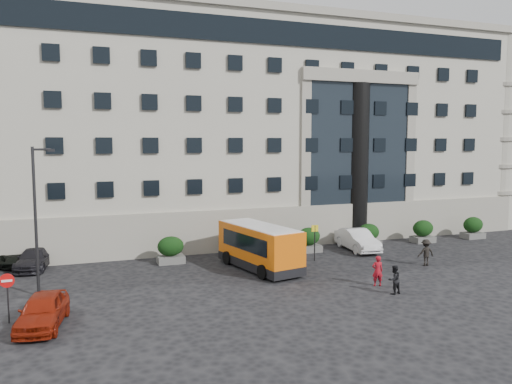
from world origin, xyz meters
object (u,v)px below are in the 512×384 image
Objects in this scene: hedge_c at (309,240)px; parked_car_c at (34,258)px; hedge_a at (171,250)px; parked_car_a at (43,311)px; minibus at (259,245)px; pedestrian_a at (377,271)px; street_lamp at (37,215)px; hedge_e at (423,231)px; pedestrian_c at (426,252)px; no_entry_sign at (7,288)px; white_taxi at (357,240)px; pedestrian_b at (394,280)px; bus_stop_sign at (315,236)px; hedge_b at (243,244)px; hedge_f at (473,228)px; parked_car_d at (20,253)px; hedge_d at (368,235)px.

hedge_c reaches higher than parked_car_c.
hedge_a is 0.42× the size of parked_car_a.
minibus is 7.78m from pedestrian_a.
street_lamp is (-18.34, -4.80, 3.44)m from hedge_c.
hedge_e is 8.08m from pedestrian_c.
no_entry_sign is 24.49m from white_taxi.
no_entry_sign is (-9.00, -8.84, 0.72)m from hedge_a.
pedestrian_b reaches higher than parked_car_c.
hedge_a is 0.25× the size of minibus.
bus_stop_sign is at bearing 6.54° from street_lamp.
parked_car_c is at bearing 166.30° from bus_stop_sign.
hedge_f is at bearing 0.00° from hedge_b.
pedestrian_c reaches higher than pedestrian_a.
street_lamp reaches higher than parked_car_c.
white_taxi is at bearing -173.17° from hedge_e.
hedge_f is 34.45m from street_lamp.
pedestrian_a is at bearing -149.18° from hedge_f.
hedge_e is 0.36× the size of parked_car_d.
hedge_b is at bearing 31.90° from no_entry_sign.
hedge_a reaches higher than parked_car_a.
hedge_e is 0.79× the size of no_entry_sign.
hedge_c and hedge_e have the same top height.
street_lamp reaches higher than pedestrian_a.
street_lamp is 7.46m from parked_car_c.
parked_car_d is at bearing 161.97° from bus_stop_sign.
no_entry_sign is 12.35m from parked_car_d.
parked_car_a is (-28.30, -9.84, -0.18)m from hedge_e.
pedestrian_b is at bearing 5.75° from parked_car_a.
hedge_b reaches higher than pedestrian_a.
minibus reaches higher than pedestrian_c.
hedge_d is 10.40m from hedge_f.
hedge_d and hedge_e have the same top height.
pedestrian_a is (-3.92, -8.63, 0.07)m from white_taxi.
pedestrian_b is (19.87, -14.52, 0.09)m from parked_car_d.
parked_car_c is (-19.06, 1.63, -0.27)m from hedge_c.
street_lamp is 1.82× the size of parked_car_a.
bus_stop_sign reaches higher than hedge_e.
pedestrian_a is (19.90, -12.88, 0.17)m from parked_car_d.
pedestrian_c is (23.88, -1.65, -3.48)m from street_lamp.
pedestrian_c is at bearing -31.00° from hedge_b.
street_lamp reaches higher than hedge_a.
bus_stop_sign is 7.45m from pedestrian_c.
parked_car_c is (-1.16, 11.46, -0.09)m from parked_car_a.
pedestrian_a is at bearing -91.25° from hedge_c.
bus_stop_sign reaches higher than pedestrian_a.
minibus reaches higher than hedge_f.
pedestrian_b is (-15.84, -11.07, -0.13)m from hedge_f.
bus_stop_sign is 0.35× the size of minibus.
parked_car_d is (-0.70, 12.29, -0.94)m from no_entry_sign.
hedge_d is (15.60, 0.00, 0.00)m from hedge_a.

